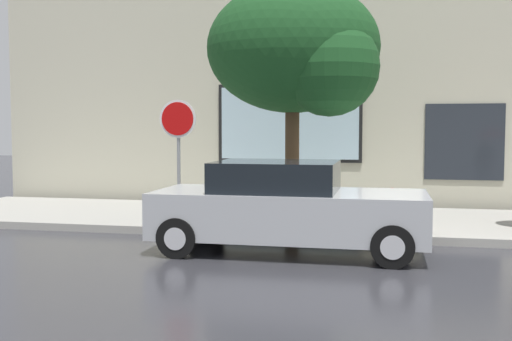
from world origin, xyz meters
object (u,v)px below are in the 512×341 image
(parked_car, at_px, (287,208))
(street_tree, at_px, (300,52))
(stop_sign, at_px, (178,136))
(fire_hydrant, at_px, (392,209))

(parked_car, xyz_separation_m, street_tree, (-0.05, 1.76, 2.73))
(parked_car, distance_m, stop_sign, 3.30)
(fire_hydrant, bearing_deg, street_tree, 177.79)
(stop_sign, bearing_deg, street_tree, -1.26)
(parked_car, distance_m, fire_hydrant, 2.41)
(fire_hydrant, height_order, street_tree, street_tree)
(street_tree, xyz_separation_m, stop_sign, (-2.45, 0.05, -1.58))
(parked_car, xyz_separation_m, fire_hydrant, (1.69, 1.70, -0.20))
(fire_hydrant, distance_m, stop_sign, 4.41)
(parked_car, xyz_separation_m, stop_sign, (-2.50, 1.82, 1.14))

